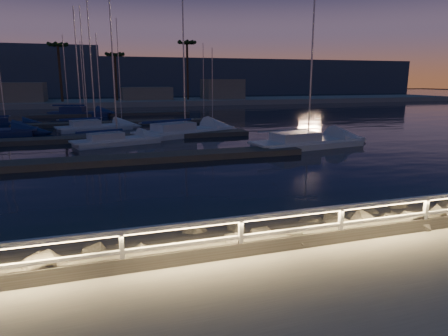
{
  "coord_description": "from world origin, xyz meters",
  "views": [
    {
      "loc": [
        -2.4,
        -9.11,
        4.5
      ],
      "look_at": [
        1.83,
        4.0,
        1.43
      ],
      "focal_mm": 32.0,
      "sensor_mm": 36.0,
      "label": 1
    }
  ],
  "objects": [
    {
      "name": "ground",
      "position": [
        0.0,
        0.0,
        0.0
      ],
      "size": [
        400.0,
        400.0,
        0.0
      ],
      "primitive_type": "plane",
      "color": "#9B988C",
      "rests_on": "ground"
    },
    {
      "name": "harbor_water",
      "position": [
        0.0,
        31.22,
        -0.97
      ],
      "size": [
        400.0,
        440.0,
        0.6
      ],
      "color": "black",
      "rests_on": "ground"
    },
    {
      "name": "guard_rail",
      "position": [
        -0.07,
        -0.0,
        0.77
      ],
      "size": [
        44.11,
        0.12,
        1.06
      ],
      "color": "silver",
      "rests_on": "ground"
    },
    {
      "name": "riprap",
      "position": [
        -4.46,
        1.48,
        -0.21
      ],
      "size": [
        40.4,
        3.0,
        1.3
      ],
      "color": "#5E5951",
      "rests_on": "ground"
    },
    {
      "name": "floating_docks",
      "position": [
        0.0,
        32.5,
        -0.4
      ],
      "size": [
        22.0,
        36.0,
        0.4
      ],
      "color": "#564D47",
      "rests_on": "ground"
    },
    {
      "name": "far_shore",
      "position": [
        -0.12,
        74.05,
        0.29
      ],
      "size": [
        160.0,
        14.0,
        5.2
      ],
      "color": "#9B988C",
      "rests_on": "ground"
    },
    {
      "name": "palm_left",
      "position": [
        -8.0,
        72.0,
        10.14
      ],
      "size": [
        3.0,
        3.0,
        11.2
      ],
      "color": "#4B3723",
      "rests_on": "ground"
    },
    {
      "name": "palm_center",
      "position": [
        2.0,
        73.0,
        8.78
      ],
      "size": [
        3.0,
        3.0,
        9.7
      ],
      "color": "#4B3723",
      "rests_on": "ground"
    },
    {
      "name": "palm_right",
      "position": [
        16.0,
        72.0,
        11.03
      ],
      "size": [
        3.0,
        3.0,
        12.2
      ],
      "color": "#4B3723",
      "rests_on": "ground"
    },
    {
      "name": "distant_hills",
      "position": [
        -22.13,
        133.69,
        4.74
      ],
      "size": [
        230.0,
        37.5,
        18.0
      ],
      "color": "#374456",
      "rests_on": "ground"
    },
    {
      "name": "sailboat_c",
      "position": [
        -1.02,
        23.34,
        -0.21
      ],
      "size": [
        7.32,
        3.94,
        11.98
      ],
      "rotation": [
        0.0,
        0.0,
        0.29
      ],
      "color": "silver",
      "rests_on": "ground"
    },
    {
      "name": "sailboat_d",
      "position": [
        12.76,
        17.67,
        -0.15
      ],
      "size": [
        9.59,
        4.08,
        15.72
      ],
      "rotation": [
        0.0,
        0.0,
        0.14
      ],
      "color": "silver",
      "rests_on": "ground"
    },
    {
      "name": "sailboat_g",
      "position": [
        -2.62,
        33.33,
        -0.19
      ],
      "size": [
        7.89,
        4.05,
        12.9
      ],
      "rotation": [
        0.0,
        0.0,
        0.25
      ],
      "color": "silver",
      "rests_on": "ground"
    },
    {
      "name": "sailboat_i",
      "position": [
        -11.87,
        39.36,
        -0.2
      ],
      "size": [
        6.34,
        2.9,
        10.48
      ],
      "rotation": [
        0.0,
        0.0,
        0.19
      ],
      "color": "#1B254F",
      "rests_on": "ground"
    },
    {
      "name": "sailboat_l",
      "position": [
        5.18,
        26.73,
        -0.14
      ],
      "size": [
        10.07,
        6.18,
        16.54
      ],
      "rotation": [
        0.0,
        0.0,
        0.38
      ],
      "color": "silver",
      "rests_on": "ground"
    },
    {
      "name": "sailboat_n",
      "position": [
        -4.46,
        50.91,
        -0.13
      ],
      "size": [
        8.99,
        4.95,
        14.78
      ],
      "rotation": [
        0.0,
        0.0,
        -0.3
      ],
      "color": "#1B254F",
      "rests_on": "ground"
    }
  ]
}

